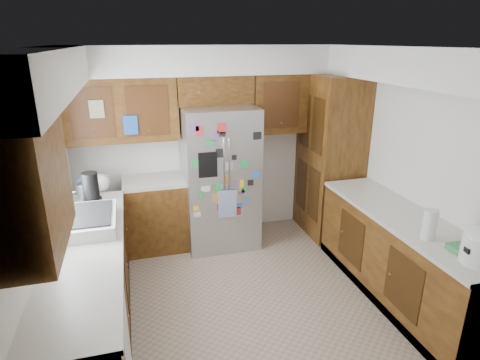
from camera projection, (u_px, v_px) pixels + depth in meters
name	position (u px, v px, depth m)	size (l,w,h in m)	color
floor	(246.00, 292.00, 4.29)	(3.60, 3.60, 0.00)	tan
room_shell	(226.00, 118.00, 3.99)	(3.64, 3.24, 2.52)	white
left_counter_run	(109.00, 275.00, 3.83)	(1.36, 3.20, 0.92)	#3C1F0B
right_counter_run	(400.00, 261.00, 4.10)	(0.63, 2.25, 0.92)	#3C1F0B
pantry	(330.00, 157.00, 5.36)	(0.60, 0.90, 2.15)	#3C1F0B
fridge	(220.00, 178.00, 5.09)	(0.90, 0.79, 1.80)	#A9A8AD
bridge_cabinet	(214.00, 90.00, 4.94)	(0.96, 0.34, 0.35)	#3C1F0B
fridge_top_items	(207.00, 64.00, 4.77)	(0.63, 0.30, 0.29)	blue
sink_assembly	(87.00, 221.00, 3.68)	(0.52, 0.70, 0.37)	white
left_counter_clutter	(93.00, 188.00, 4.32)	(0.35, 0.87, 0.38)	black
paper_towel	(430.00, 225.00, 3.44)	(0.12, 0.12, 0.27)	white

